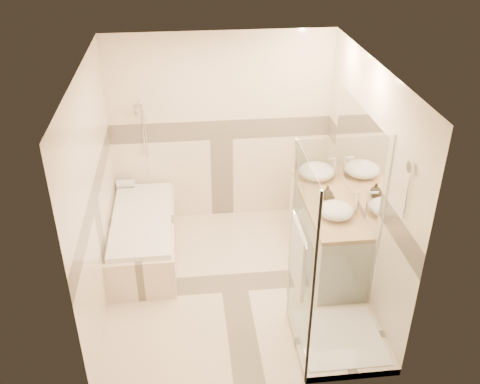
{
  "coord_description": "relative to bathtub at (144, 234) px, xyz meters",
  "views": [
    {
      "loc": [
        -0.46,
        -4.77,
        3.95
      ],
      "look_at": [
        0.1,
        0.25,
        1.05
      ],
      "focal_mm": 40.0,
      "sensor_mm": 36.0,
      "label": 1
    }
  ],
  "objects": [
    {
      "name": "vanity",
      "position": [
        2.15,
        -0.35,
        0.12
      ],
      "size": [
        0.58,
        1.62,
        0.85
      ],
      "color": "silver",
      "rests_on": "ground"
    },
    {
      "name": "bathtub",
      "position": [
        0.0,
        0.0,
        0.0
      ],
      "size": [
        0.75,
        1.7,
        0.56
      ],
      "color": "beige",
      "rests_on": "ground"
    },
    {
      "name": "room",
      "position": [
        1.08,
        -0.64,
        0.95
      ],
      "size": [
        2.82,
        3.02,
        2.52
      ],
      "color": "beige",
      "rests_on": "ground"
    },
    {
      "name": "vessel_sink_near",
      "position": [
        2.13,
        0.19,
        0.63
      ],
      "size": [
        0.44,
        0.44,
        0.17
      ],
      "primitive_type": "ellipsoid",
      "color": "white",
      "rests_on": "vanity"
    },
    {
      "name": "shower_enclosure",
      "position": [
        1.86,
        -1.62,
        0.2
      ],
      "size": [
        0.96,
        0.93,
        2.04
      ],
      "color": "beige",
      "rests_on": "ground"
    },
    {
      "name": "amenity_bottle_a",
      "position": [
        2.13,
        -0.43,
        0.62
      ],
      "size": [
        0.09,
        0.09,
        0.16
      ],
      "primitive_type": "imported",
      "rotation": [
        0.0,
        0.0,
        0.29
      ],
      "color": "black",
      "rests_on": "vanity"
    },
    {
      "name": "vessel_sink_far",
      "position": [
        2.13,
        -0.69,
        0.62
      ],
      "size": [
        0.39,
        0.39,
        0.15
      ],
      "primitive_type": "ellipsoid",
      "color": "white",
      "rests_on": "vanity"
    },
    {
      "name": "rolled_towel",
      "position": [
        -0.23,
        0.74,
        0.31
      ],
      "size": [
        0.23,
        0.1,
        0.1
      ],
      "primitive_type": "cylinder",
      "rotation": [
        0.0,
        1.57,
        0.0
      ],
      "color": "silver",
      "rests_on": "bathtub"
    },
    {
      "name": "amenity_bottle_b",
      "position": [
        2.13,
        -0.32,
        0.63
      ],
      "size": [
        0.16,
        0.16,
        0.17
      ],
      "primitive_type": "imported",
      "rotation": [
        0.0,
        0.0,
        -0.28
      ],
      "color": "black",
      "rests_on": "vanity"
    },
    {
      "name": "folded_towels",
      "position": [
        2.13,
        0.34,
        0.58
      ],
      "size": [
        0.15,
        0.23,
        0.07
      ],
      "primitive_type": "cube",
      "rotation": [
        0.0,
        0.0,
        -0.1
      ],
      "color": "silver",
      "rests_on": "vanity"
    },
    {
      "name": "faucet_near",
      "position": [
        2.35,
        0.19,
        0.7
      ],
      "size": [
        0.11,
        0.03,
        0.27
      ],
      "color": "silver",
      "rests_on": "vanity"
    },
    {
      "name": "faucet_far",
      "position": [
        2.35,
        -0.69,
        0.71
      ],
      "size": [
        0.12,
        0.03,
        0.29
      ],
      "color": "silver",
      "rests_on": "vanity"
    }
  ]
}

